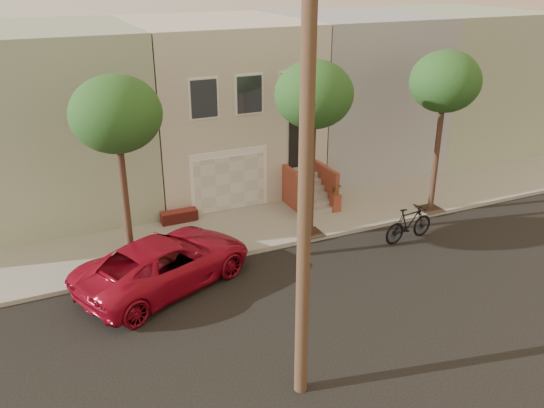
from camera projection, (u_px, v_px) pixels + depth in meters
name	position (u px, v px, depth m)	size (l,w,h in m)	color
ground	(340.00, 295.00, 17.28)	(90.00, 90.00, 0.00)	black
sidewalk	(269.00, 225.00, 21.74)	(40.00, 3.70, 0.15)	gray
house_row	(216.00, 102.00, 25.24)	(33.10, 11.70, 7.00)	beige
tree_left	(116.00, 115.00, 16.42)	(2.70, 2.57, 6.30)	#2D2116
tree_mid	(314.00, 96.00, 18.88)	(2.70, 2.57, 6.30)	#2D2116
tree_right	(445.00, 83.00, 20.96)	(2.70, 2.57, 6.30)	#2D2116
pickup_truck	(165.00, 262.00, 17.53)	(2.63, 5.71, 1.59)	#A40D24
motorcycle	(409.00, 224.00, 20.46)	(0.61, 2.16, 1.30)	black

